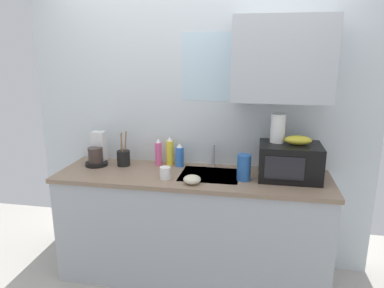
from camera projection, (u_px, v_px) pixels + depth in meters
name	position (u px, v px, depth m)	size (l,w,h in m)	color
kitchen_wall_assembly	(211.00, 113.00, 3.00)	(2.94, 0.42, 2.50)	silver
counter_unit	(192.00, 225.00, 2.94)	(2.17, 0.63, 0.90)	#B2B7BC
sink_faucet	(213.00, 156.00, 3.01)	(0.03, 0.03, 0.19)	#B2B5BA
microwave	(290.00, 162.00, 2.70)	(0.46, 0.35, 0.27)	black
banana_bunch	(298.00, 140.00, 2.65)	(0.20, 0.11, 0.07)	gold
paper_towel_roll	(278.00, 128.00, 2.71)	(0.11, 0.11, 0.22)	white
coffee_maker	(97.00, 153.00, 3.05)	(0.19, 0.21, 0.28)	black
dish_soap_bottle_blue	(180.00, 156.00, 3.01)	(0.07, 0.07, 0.20)	blue
dish_soap_bottle_yellow	(170.00, 152.00, 3.04)	(0.06, 0.06, 0.25)	yellow
dish_soap_bottle_pink	(158.00, 153.00, 3.04)	(0.06, 0.06, 0.23)	#E55999
cereal_canister	(244.00, 167.00, 2.68)	(0.10, 0.10, 0.20)	#2659A5
mug_white	(165.00, 173.00, 2.71)	(0.08, 0.08, 0.10)	white
utensil_crock	(123.00, 157.00, 3.03)	(0.11, 0.11, 0.30)	black
small_bowl	(192.00, 179.00, 2.62)	(0.13, 0.13, 0.07)	beige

